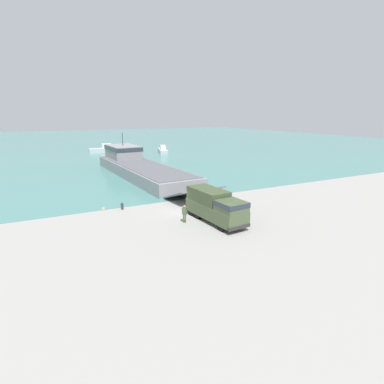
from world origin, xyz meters
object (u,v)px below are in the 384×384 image
object	(u,v)px
soldier_on_ramp	(184,213)
moored_boat_b	(163,150)
mooring_bollard	(122,206)
moored_boat_a	(105,149)
landing_craft	(138,165)
military_truck	(215,206)

from	to	relation	value
soldier_on_ramp	moored_boat_b	xyz separation A→B (m)	(17.73, 51.47, -0.31)
mooring_bollard	moored_boat_a	bearing A→B (deg)	81.06
landing_craft	military_truck	xyz separation A→B (m)	(-0.31, -26.67, 0.07)
moored_boat_a	military_truck	bearing A→B (deg)	-177.66
moored_boat_a	moored_boat_b	distance (m)	16.13
moored_boat_a	mooring_bollard	size ratio (longest dim) A/B	10.62
landing_craft	moored_boat_a	bearing A→B (deg)	84.65
landing_craft	military_truck	size ratio (longest dim) A/B	4.62
moored_boat_a	moored_boat_b	size ratio (longest dim) A/B	1.01
soldier_on_ramp	moored_boat_b	size ratio (longest dim) A/B	0.21
moored_boat_b	military_truck	bearing A→B (deg)	-90.93
landing_craft	soldier_on_ramp	size ratio (longest dim) A/B	19.73
moored_boat_a	mooring_bollard	xyz separation A→B (m)	(-8.38, -53.27, -0.34)
landing_craft	military_truck	bearing A→B (deg)	-94.43
soldier_on_ramp	military_truck	bearing A→B (deg)	112.98
military_truck	moored_boat_b	size ratio (longest dim) A/B	0.91
soldier_on_ramp	mooring_bollard	distance (m)	8.04
moored_boat_a	moored_boat_b	xyz separation A→B (m)	(13.68, -8.55, -0.06)
moored_boat_a	mooring_bollard	distance (m)	53.93
military_truck	mooring_bollard	bearing A→B (deg)	-142.86
landing_craft	soldier_on_ramp	distance (m)	25.84
military_truck	mooring_bollard	world-z (taller)	military_truck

